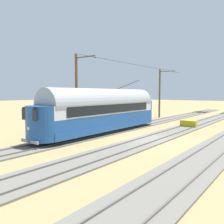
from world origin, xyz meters
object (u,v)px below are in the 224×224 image
object	(u,v)px
catenary_pole_foreground	(160,92)
vintage_streetcar	(104,110)
track_end_bumper	(188,124)
catenary_pole_mid_near	(77,92)

from	to	relation	value
catenary_pole_foreground	vintage_streetcar	bearing A→B (deg)	97.96
catenary_pole_foreground	track_end_bumper	xyz separation A→B (m)	(-7.54, 8.17, -3.59)
vintage_streetcar	catenary_pole_foreground	distance (m)	17.15
track_end_bumper	catenary_pole_foreground	bearing A→B (deg)	-47.29
catenary_pole_mid_near	track_end_bumper	bearing A→B (deg)	-126.91
vintage_streetcar	catenary_pole_mid_near	distance (m)	3.21
vintage_streetcar	track_end_bumper	size ratio (longest dim) A/B	9.19
vintage_streetcar	catenary_pole_foreground	bearing A→B (deg)	-82.04
catenary_pole_foreground	catenary_pole_mid_near	xyz separation A→B (m)	(0.00, 18.20, 0.00)
catenary_pole_foreground	track_end_bumper	world-z (taller)	catenary_pole_foreground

